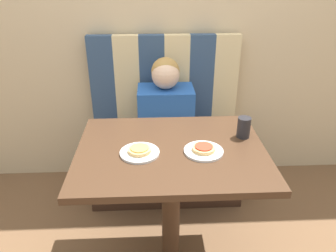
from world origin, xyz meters
TOP-DOWN VIEW (x-y plane):
  - wall_back at (0.00, 0.97)m, footprint 7.00×0.05m
  - booth_seat at (0.00, 0.67)m, footprint 1.07×0.48m
  - booth_backrest at (0.00, 0.88)m, footprint 1.07×0.07m
  - dining_table at (0.00, 0.00)m, footprint 0.94×0.73m
  - person at (0.00, 0.68)m, footprint 0.38×0.25m
  - plate_left at (-0.16, -0.04)m, footprint 0.19×0.19m
  - plate_right at (0.16, -0.04)m, footprint 0.19×0.19m
  - pizza_left at (-0.16, -0.04)m, footprint 0.11×0.11m
  - pizza_right at (0.16, -0.04)m, footprint 0.11×0.11m
  - drinking_cup at (0.39, 0.10)m, footprint 0.07×0.07m

SIDE VIEW (x-z plane):
  - booth_seat at x=0.00m, z-range 0.00..0.44m
  - dining_table at x=0.00m, z-range 0.28..1.04m
  - person at x=0.00m, z-range 0.42..1.02m
  - plate_left at x=-0.16m, z-range 0.77..0.78m
  - plate_right at x=0.16m, z-range 0.77..0.78m
  - pizza_left at x=-0.16m, z-range 0.78..0.80m
  - pizza_right at x=0.16m, z-range 0.78..0.80m
  - booth_backrest at x=0.00m, z-range 0.44..1.15m
  - drinking_cup at x=0.39m, z-range 0.77..0.88m
  - wall_back at x=0.00m, z-range 0.00..2.60m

